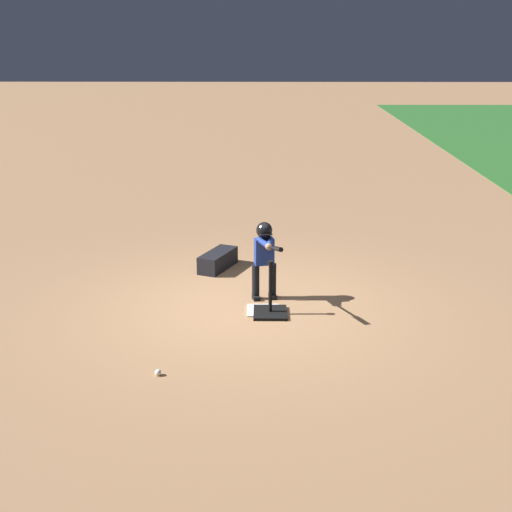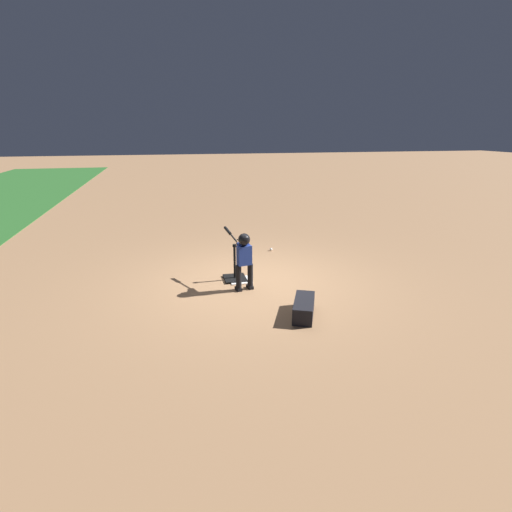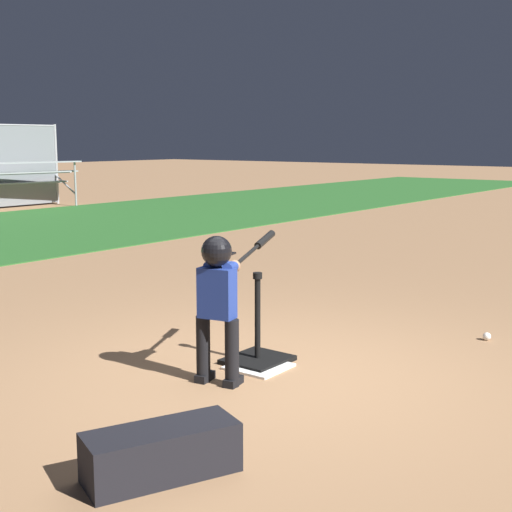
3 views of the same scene
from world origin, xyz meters
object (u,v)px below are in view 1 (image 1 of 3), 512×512
(baseball, at_px, (158,372))
(equipment_bag, at_px, (218,260))
(batting_tee, at_px, (270,308))
(batter_child, at_px, (265,251))

(baseball, xyz_separation_m, equipment_bag, (-3.74, 0.44, 0.10))
(batting_tee, distance_m, baseball, 2.21)
(batting_tee, bearing_deg, baseball, -34.97)
(batting_tee, xyz_separation_m, equipment_bag, (-1.93, -0.83, 0.05))
(batter_child, distance_m, baseball, 2.74)
(batting_tee, distance_m, equipment_bag, 2.10)
(batter_child, bearing_deg, equipment_bag, -151.16)
(batting_tee, distance_m, batter_child, 0.85)
(equipment_bag, bearing_deg, baseball, 16.59)
(batter_child, height_order, equipment_bag, batter_child)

